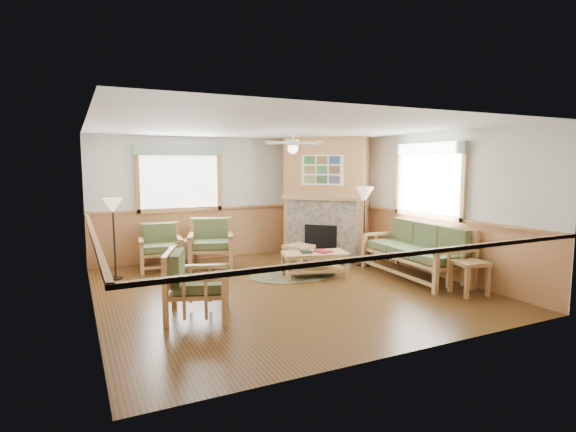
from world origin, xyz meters
name	(u,v)px	position (x,y,z in m)	size (l,w,h in m)	color
floor	(285,288)	(0.00, 0.00, -0.01)	(6.00, 6.00, 0.01)	#4D3115
ceiling	(285,128)	(0.00, 0.00, 2.70)	(6.00, 6.00, 0.01)	white
wall_back	(228,198)	(0.00, 3.00, 1.35)	(6.00, 0.02, 2.70)	silver
wall_front	(404,235)	(0.00, -3.00, 1.35)	(6.00, 0.02, 2.70)	silver
wall_left	(90,219)	(-3.00, 0.00, 1.35)	(0.02, 6.00, 2.70)	silver
wall_right	(422,203)	(3.00, 0.00, 1.35)	(0.02, 6.00, 2.70)	silver
wainscot	(285,256)	(0.00, 0.00, 0.55)	(6.00, 6.00, 1.10)	#AC7646
fireplace	(327,198)	(2.05, 2.05, 1.35)	(2.20, 2.20, 2.70)	#AC7646
window_back	(179,144)	(-1.10, 2.96, 2.53)	(1.90, 0.16, 1.50)	white
window_right	(430,142)	(2.96, -0.20, 2.53)	(0.16, 1.90, 1.50)	white
ceiling_fan	(293,132)	(0.30, 0.30, 2.66)	(1.24, 1.24, 0.36)	white
sofa	(414,251)	(2.50, -0.38, 0.51)	(0.91, 2.21, 1.02)	#AC8650
armchair_back_left	(161,247)	(-1.65, 2.35, 0.45)	(0.81, 0.81, 0.91)	#AC8650
armchair_back_right	(211,243)	(-0.68, 2.12, 0.49)	(0.87, 0.87, 0.98)	#AC8650
armchair_left	(198,284)	(-1.70, -0.77, 0.46)	(0.83, 0.83, 0.93)	#AC8650
coffee_table	(315,265)	(0.83, 0.44, 0.24)	(1.18, 0.59, 0.47)	#AC8650
end_table_chairs	(185,252)	(-1.13, 2.54, 0.27)	(0.48, 0.46, 0.53)	#AC8650
end_table_sofa	(469,278)	(2.55, -1.63, 0.27)	(0.49, 0.47, 0.55)	#AC8650
footstool	(298,256)	(0.98, 1.39, 0.22)	(0.51, 0.51, 0.44)	#AC8650
braided_rug	(293,275)	(0.53, 0.73, 0.01)	(1.74, 1.74, 0.01)	brown
floor_lamp_left	(114,239)	(-2.55, 1.91, 0.75)	(0.34, 0.34, 1.50)	black
floor_lamp_right	(364,226)	(2.22, 0.83, 0.83)	(0.38, 0.38, 1.66)	black
book_red	(323,250)	(0.98, 0.39, 0.50)	(0.22, 0.30, 0.03)	maroon
book_dark	(306,251)	(0.68, 0.51, 0.50)	(0.20, 0.27, 0.03)	black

